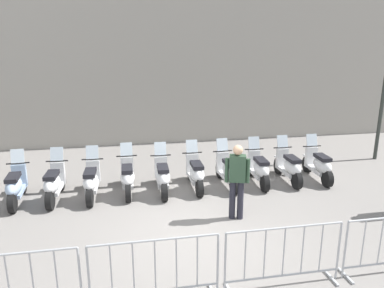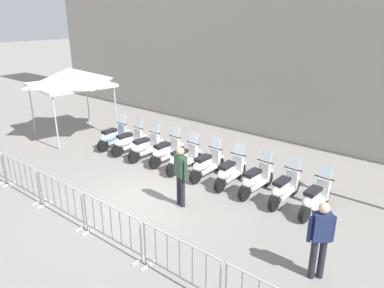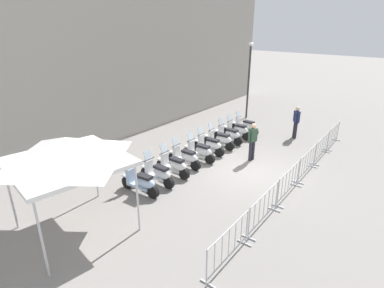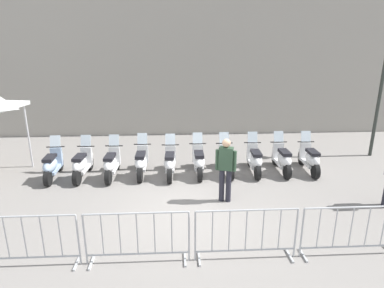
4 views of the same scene
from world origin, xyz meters
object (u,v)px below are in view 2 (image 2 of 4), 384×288
object	(u,v)px
motorcycle_0	(113,137)
barrier_segment_2	(60,199)
motorcycle_4	(183,159)
barrier_segment_3	(111,226)
barrier_segment_4	(179,263)
motorcycle_1	(128,142)
officer_near_row_end	(181,173)
motorcycle_5	(206,165)
officer_mid_plaza	(320,236)
motorcycle_3	(166,152)
motorcycle_6	(229,172)
canopy_tent	(70,77)
motorcycle_2	(145,147)
motorcycle_7	(255,180)
barrier_segment_1	(21,178)
motorcycle_8	(284,188)
motorcycle_9	(315,199)

from	to	relation	value
motorcycle_0	barrier_segment_2	size ratio (longest dim) A/B	0.87
motorcycle_4	barrier_segment_3	xyz separation A→B (m)	(2.19, -3.96, 0.07)
barrier_segment_2	barrier_segment_4	xyz separation A→B (m)	(4.08, 0.70, 0.00)
motorcycle_1	officer_near_row_end	distance (m)	4.60
motorcycle_5	officer_mid_plaza	size ratio (longest dim) A/B	0.99
motorcycle_3	motorcycle_5	xyz separation A→B (m)	(1.80, 0.27, 0.00)
barrier_segment_3	officer_mid_plaza	world-z (taller)	officer_mid_plaza
motorcycle_3	officer_near_row_end	bearing A→B (deg)	-29.37
barrier_segment_2	motorcycle_6	bearing A→B (deg)	70.83
canopy_tent	motorcycle_4	bearing A→B (deg)	9.52
motorcycle_2	officer_mid_plaza	size ratio (longest dim) A/B	1.00
motorcycle_2	motorcycle_7	bearing A→B (deg)	11.06
barrier_segment_1	barrier_segment_2	size ratio (longest dim) A/B	1.00
motorcycle_8	canopy_tent	size ratio (longest dim) A/B	0.59
barrier_segment_2	officer_near_row_end	distance (m)	3.23
officer_near_row_end	officer_mid_plaza	size ratio (longest dim) A/B	1.00
motorcycle_7	motorcycle_5	bearing A→B (deg)	-169.89
motorcycle_0	barrier_segment_2	bearing A→B (deg)	-44.75
motorcycle_3	canopy_tent	bearing A→B (deg)	-169.22
motorcycle_1	barrier_segment_2	world-z (taller)	motorcycle_1
motorcycle_6	canopy_tent	world-z (taller)	canopy_tent
motorcycle_7	motorcycle_9	distance (m)	1.82
barrier_segment_1	motorcycle_1	bearing A→B (deg)	100.74
motorcycle_4	officer_mid_plaza	xyz separation A→B (m)	(5.89, -1.36, 0.53)
motorcycle_1	motorcycle_8	distance (m)	6.36
motorcycle_3	motorcycle_5	bearing A→B (deg)	8.66
motorcycle_7	motorcycle_2	bearing A→B (deg)	-168.94
motorcycle_9	officer_mid_plaza	xyz separation A→B (m)	(1.43, -2.22, 0.53)
motorcycle_6	barrier_segment_4	bearing A→B (deg)	-58.55
motorcycle_1	barrier_segment_1	size ratio (longest dim) A/B	0.88
motorcycle_9	barrier_segment_3	bearing A→B (deg)	-115.25
motorcycle_3	motorcycle_6	size ratio (longest dim) A/B	1.01
motorcycle_5	barrier_segment_2	world-z (taller)	motorcycle_5
motorcycle_1	officer_near_row_end	world-z (taller)	officer_near_row_end
barrier_segment_2	motorcycle_2	bearing A→B (deg)	115.89
barrier_segment_1	officer_mid_plaza	distance (m)	8.46
motorcycle_3	motorcycle_7	xyz separation A→B (m)	(3.58, 0.59, 0.00)
barrier_segment_1	officer_mid_plaza	bearing A→B (deg)	22.94
motorcycle_3	officer_mid_plaza	world-z (taller)	officer_mid_plaza
motorcycle_2	motorcycle_8	world-z (taller)	same
motorcycle_4	canopy_tent	distance (m)	6.55
motorcycle_7	officer_mid_plaza	size ratio (longest dim) A/B	1.00
motorcycle_2	motorcycle_8	bearing A→B (deg)	11.02
barrier_segment_1	barrier_segment_3	size ratio (longest dim) A/B	1.00
motorcycle_7	barrier_segment_2	distance (m)	5.48
motorcycle_8	motorcycle_3	bearing A→B (deg)	-170.33
motorcycle_2	motorcycle_7	xyz separation A→B (m)	(4.46, 0.87, 0.00)
motorcycle_1	motorcycle_4	distance (m)	2.73
motorcycle_1	officer_near_row_end	xyz separation A→B (m)	(4.44, -1.08, 0.53)
motorcycle_6	officer_near_row_end	distance (m)	2.00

